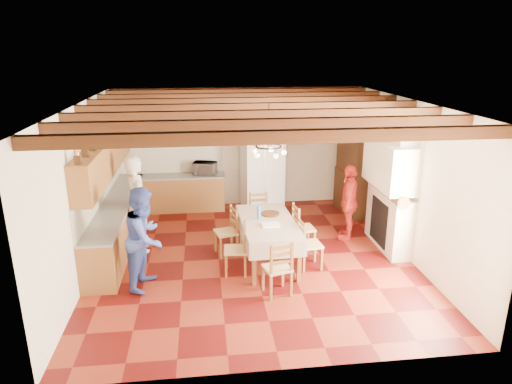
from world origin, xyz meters
TOP-DOWN VIEW (x-y plane):
  - floor at (0.00, 0.00)m, footprint 6.00×6.50m
  - ceiling at (0.00, 0.00)m, footprint 6.00×6.50m
  - wall_back at (0.00, 3.26)m, footprint 6.00×0.02m
  - wall_front at (0.00, -3.26)m, footprint 6.00×0.02m
  - wall_left at (-3.01, 0.00)m, footprint 0.02×6.50m
  - wall_right at (3.01, 0.00)m, footprint 0.02×6.50m
  - ceiling_beams at (0.00, 0.00)m, footprint 6.00×6.30m
  - lower_cabinets_left at (-2.70, 1.05)m, footprint 0.60×4.30m
  - lower_cabinets_back at (-1.55, 2.95)m, footprint 2.30×0.60m
  - countertop_left at (-2.70, 1.05)m, footprint 0.62×4.30m
  - countertop_back at (-1.55, 2.95)m, footprint 2.34×0.62m
  - backsplash_left at (-2.98, 1.05)m, footprint 0.03×4.30m
  - backsplash_back at (-1.55, 3.23)m, footprint 2.30×0.03m
  - upper_cabinets at (-2.83, 1.05)m, footprint 0.35×4.20m
  - fireplace at (2.72, 0.20)m, footprint 0.56×1.60m
  - wall_picture at (1.55, 3.23)m, footprint 0.34×0.03m
  - refrigerator at (0.55, 2.75)m, footprint 1.04×0.90m
  - hutch at (2.75, 2.28)m, footprint 0.66×1.33m
  - dining_table at (0.27, -0.19)m, footprint 1.05×1.95m
  - chandelier at (0.27, -0.19)m, footprint 0.47×0.47m
  - chair_left_near at (-0.38, -0.58)m, footprint 0.43×0.45m
  - chair_left_far at (-0.50, 0.25)m, footprint 0.49×0.51m
  - chair_right_near at (1.01, -0.51)m, footprint 0.44×0.46m
  - chair_right_far at (1.06, 0.27)m, footprint 0.45×0.46m
  - chair_end_near at (0.25, -1.37)m, footprint 0.50×0.49m
  - chair_end_far at (0.27, 1.01)m, footprint 0.44×0.42m
  - person_man at (-2.20, 0.66)m, footprint 0.70×0.83m
  - person_woman_blue at (-1.91, -0.82)m, footprint 0.87×1.00m
  - person_woman_red at (2.12, 0.73)m, footprint 0.74×1.03m
  - microwave at (-0.86, 2.95)m, footprint 0.64×0.52m
  - fridge_vase at (0.51, 2.75)m, footprint 0.34×0.34m

SIDE VIEW (x-z plane):
  - floor at x=0.00m, z-range -0.02..0.00m
  - lower_cabinets_left at x=-2.70m, z-range 0.00..0.86m
  - lower_cabinets_back at x=-1.55m, z-range 0.00..0.86m
  - chair_left_near at x=-0.38m, z-range 0.00..0.96m
  - chair_left_far at x=-0.50m, z-range 0.00..0.96m
  - chair_right_near at x=1.01m, z-range 0.00..0.96m
  - chair_right_far at x=1.06m, z-range 0.00..0.96m
  - chair_end_near at x=0.25m, z-range 0.00..0.96m
  - chair_end_far at x=0.27m, z-range 0.00..0.96m
  - dining_table at x=0.27m, z-range 0.33..1.17m
  - person_woman_red at x=2.12m, z-range 0.00..1.62m
  - countertop_left at x=-2.70m, z-range 0.86..0.90m
  - countertop_back at x=-1.55m, z-range 0.86..0.90m
  - person_woman_blue at x=-1.91m, z-range 0.00..1.76m
  - refrigerator at x=0.55m, z-range 0.00..1.89m
  - person_man at x=-2.20m, z-range 0.00..1.95m
  - microwave at x=-0.86m, z-range 0.90..1.21m
  - hutch at x=2.75m, z-range 0.00..2.33m
  - backsplash_left at x=-2.98m, z-range 0.90..1.50m
  - backsplash_back at x=-1.55m, z-range 0.90..1.50m
  - fireplace at x=2.72m, z-range 0.00..2.80m
  - wall_back at x=0.00m, z-range 0.00..3.00m
  - wall_front at x=0.00m, z-range 0.00..3.00m
  - wall_left at x=-3.01m, z-range 0.00..3.00m
  - wall_right at x=3.01m, z-range 0.00..3.00m
  - upper_cabinets at x=-2.83m, z-range 1.50..2.20m
  - wall_picture at x=1.55m, z-range 1.64..2.06m
  - fridge_vase at x=0.51m, z-range 1.89..2.21m
  - chandelier at x=0.27m, z-range 2.23..2.27m
  - ceiling_beams at x=0.00m, z-range 2.83..2.99m
  - ceiling at x=0.00m, z-range 3.00..3.02m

